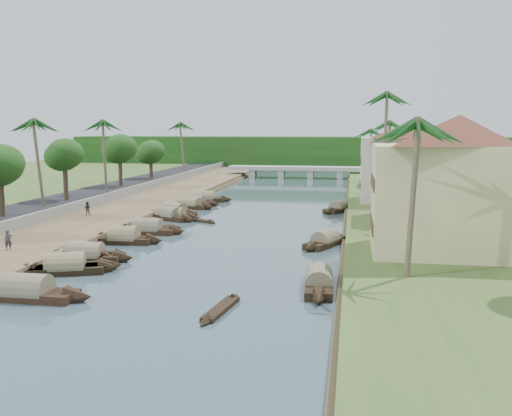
% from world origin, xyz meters
% --- Properties ---
extents(ground, '(220.00, 220.00, 0.00)m').
position_xyz_m(ground, '(0.00, 0.00, 0.00)').
color(ground, '#3B5159').
rests_on(ground, ground).
extents(left_bank, '(10.00, 180.00, 0.80)m').
position_xyz_m(left_bank, '(-16.00, 20.00, 0.40)').
color(left_bank, brown).
rests_on(left_bank, ground).
extents(right_bank, '(16.00, 180.00, 1.20)m').
position_xyz_m(right_bank, '(19.00, 20.00, 0.60)').
color(right_bank, '#365220').
rests_on(right_bank, ground).
extents(road, '(8.00, 180.00, 1.40)m').
position_xyz_m(road, '(-24.50, 20.00, 0.70)').
color(road, black).
rests_on(road, ground).
extents(retaining_wall, '(0.40, 180.00, 1.10)m').
position_xyz_m(retaining_wall, '(-20.20, 20.00, 1.35)').
color(retaining_wall, gray).
rests_on(retaining_wall, left_bank).
extents(treeline, '(120.00, 14.00, 8.00)m').
position_xyz_m(treeline, '(0.00, 100.00, 4.00)').
color(treeline, '#183C10').
rests_on(treeline, ground).
extents(bridge, '(28.00, 4.00, 2.40)m').
position_xyz_m(bridge, '(0.00, 72.00, 1.72)').
color(bridge, '#A09E95').
rests_on(bridge, ground).
extents(building_near, '(14.85, 14.85, 10.20)m').
position_xyz_m(building_near, '(18.99, -2.00, 6.38)').
color(building_near, beige).
rests_on(building_near, right_bank).
extents(building_mid, '(14.11, 14.11, 9.70)m').
position_xyz_m(building_mid, '(19.99, 14.00, 6.13)').
color(building_mid, beige).
rests_on(building_mid, right_bank).
extents(building_far, '(15.59, 15.59, 10.20)m').
position_xyz_m(building_far, '(18.99, 28.00, 6.38)').
color(building_far, beige).
rests_on(building_far, right_bank).
extents(building_distant, '(12.62, 12.62, 9.20)m').
position_xyz_m(building_distant, '(19.99, 48.00, 5.88)').
color(building_distant, beige).
rests_on(building_distant, right_bank).
extents(sampan_0, '(9.02, 2.13, 2.35)m').
position_xyz_m(sampan_0, '(-8.28, -14.45, 0.42)').
color(sampan_0, black).
rests_on(sampan_0, ground).
extents(sampan_1, '(7.40, 4.01, 2.17)m').
position_xyz_m(sampan_1, '(-8.74, -8.30, 0.42)').
color(sampan_1, black).
rests_on(sampan_1, ground).
extents(sampan_2, '(8.21, 5.22, 2.20)m').
position_xyz_m(sampan_2, '(-8.99, -8.18, 0.42)').
color(sampan_2, black).
rests_on(sampan_2, ground).
extents(sampan_3, '(8.01, 2.15, 2.14)m').
position_xyz_m(sampan_3, '(-9.20, -4.41, 0.41)').
color(sampan_3, black).
rests_on(sampan_3, ground).
extents(sampan_4, '(7.24, 3.39, 2.04)m').
position_xyz_m(sampan_4, '(-9.84, -3.80, 0.41)').
color(sampan_4, black).
rests_on(sampan_4, ground).
extents(sampan_5, '(7.39, 2.24, 2.33)m').
position_xyz_m(sampan_5, '(-8.95, 2.71, 0.42)').
color(sampan_5, black).
rests_on(sampan_5, ground).
extents(sampan_6, '(7.83, 2.25, 2.31)m').
position_xyz_m(sampan_6, '(-8.49, 7.44, 0.42)').
color(sampan_6, black).
rests_on(sampan_6, ground).
extents(sampan_7, '(6.39, 2.27, 1.74)m').
position_xyz_m(sampan_7, '(-8.57, 8.95, 0.40)').
color(sampan_7, black).
rests_on(sampan_7, ground).
extents(sampan_8, '(6.36, 2.33, 1.97)m').
position_xyz_m(sampan_8, '(-8.48, 16.28, 0.41)').
color(sampan_8, black).
rests_on(sampan_8, ground).
extents(sampan_9, '(8.11, 5.36, 2.12)m').
position_xyz_m(sampan_9, '(-9.23, 16.28, 0.41)').
color(sampan_9, black).
rests_on(sampan_9, ground).
extents(sampan_10, '(7.78, 4.90, 2.17)m').
position_xyz_m(sampan_10, '(-9.59, 19.71, 0.41)').
color(sampan_10, black).
rests_on(sampan_10, ground).
extents(sampan_11, '(6.97, 3.51, 2.00)m').
position_xyz_m(sampan_11, '(-9.17, 25.35, 0.41)').
color(sampan_11, black).
rests_on(sampan_11, ground).
extents(sampan_12, '(7.64, 3.04, 1.85)m').
position_xyz_m(sampan_12, '(-9.50, 28.57, 0.40)').
color(sampan_12, black).
rests_on(sampan_12, ground).
extents(sampan_13, '(8.41, 2.99, 2.25)m').
position_xyz_m(sampan_13, '(-9.18, 32.05, 0.42)').
color(sampan_13, black).
rests_on(sampan_13, ground).
extents(sampan_14, '(2.06, 8.65, 2.09)m').
position_xyz_m(sampan_14, '(9.42, -9.08, 0.41)').
color(sampan_14, black).
rests_on(sampan_14, ground).
extents(sampan_15, '(4.55, 7.54, 2.06)m').
position_xyz_m(sampan_15, '(9.21, 4.55, 0.41)').
color(sampan_15, black).
rests_on(sampan_15, ground).
extents(sampan_16, '(5.00, 7.94, 2.01)m').
position_xyz_m(sampan_16, '(9.99, 25.96, 0.41)').
color(sampan_16, black).
rests_on(sampan_16, ground).
extents(canoe_0, '(1.64, 6.02, 0.79)m').
position_xyz_m(canoe_0, '(4.12, -14.70, 0.10)').
color(canoe_0, black).
rests_on(canoe_0, ground).
extents(canoe_1, '(5.34, 1.97, 0.85)m').
position_xyz_m(canoe_1, '(-9.45, -2.27, 0.10)').
color(canoe_1, black).
rests_on(canoe_1, ground).
extents(canoe_2, '(5.18, 3.58, 0.81)m').
position_xyz_m(canoe_2, '(-5.50, 15.62, 0.10)').
color(canoe_2, black).
rests_on(canoe_2, ground).
extents(palm_0, '(3.20, 3.20, 11.15)m').
position_xyz_m(palm_0, '(15.00, -9.71, 10.58)').
color(palm_0, brown).
rests_on(palm_0, ground).
extents(palm_1, '(3.20, 3.20, 9.45)m').
position_xyz_m(palm_1, '(16.00, 7.07, 8.94)').
color(palm_1, brown).
rests_on(palm_1, ground).
extents(palm_2, '(3.20, 3.20, 14.54)m').
position_xyz_m(palm_2, '(15.00, 21.32, 13.82)').
color(palm_2, brown).
rests_on(palm_2, ground).
extents(palm_3, '(3.20, 3.20, 11.51)m').
position_xyz_m(palm_3, '(16.00, 39.47, 10.93)').
color(palm_3, brown).
rests_on(palm_3, ground).
extents(palm_5, '(3.20, 3.20, 11.37)m').
position_xyz_m(palm_5, '(-24.00, 14.92, 10.99)').
color(palm_5, brown).
rests_on(palm_5, ground).
extents(palm_6, '(3.20, 3.20, 11.37)m').
position_xyz_m(palm_6, '(-22.00, 28.02, 10.98)').
color(palm_6, brown).
rests_on(palm_6, ground).
extents(palm_7, '(3.20, 3.20, 10.25)m').
position_xyz_m(palm_7, '(14.00, 55.92, 9.71)').
color(palm_7, brown).
rests_on(palm_7, ground).
extents(palm_8, '(3.20, 3.20, 11.26)m').
position_xyz_m(palm_8, '(-20.50, 59.93, 10.89)').
color(palm_8, brown).
rests_on(palm_8, ground).
extents(tree_2, '(4.76, 4.76, 7.16)m').
position_xyz_m(tree_2, '(-24.00, 7.22, 6.52)').
color(tree_2, '#4F3D2D').
rests_on(tree_2, ground).
extents(tree_3, '(4.44, 4.44, 7.49)m').
position_xyz_m(tree_3, '(-24.00, 20.59, 6.95)').
color(tree_3, '#4F3D2D').
rests_on(tree_3, ground).
extents(tree_4, '(4.99, 4.99, 7.79)m').
position_xyz_m(tree_4, '(-24.00, 37.80, 7.04)').
color(tree_4, '#4F3D2D').
rests_on(tree_4, ground).
extents(tree_5, '(4.68, 4.68, 6.56)m').
position_xyz_m(tree_5, '(-24.00, 51.50, 5.96)').
color(tree_5, '#4F3D2D').
rests_on(tree_5, ground).
extents(tree_6, '(4.94, 4.94, 7.26)m').
position_xyz_m(tree_6, '(24.00, 31.86, 6.35)').
color(tree_6, '#4F3D2D').
rests_on(tree_6, ground).
extents(person_near, '(0.69, 0.66, 1.59)m').
position_xyz_m(person_near, '(-15.41, -5.08, 1.60)').
color(person_near, '#2D2B34').
rests_on(person_near, left_bank).
extents(person_far, '(0.83, 0.71, 1.49)m').
position_xyz_m(person_far, '(-17.49, 12.98, 1.54)').
color(person_far, '#2B281E').
rests_on(person_far, left_bank).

